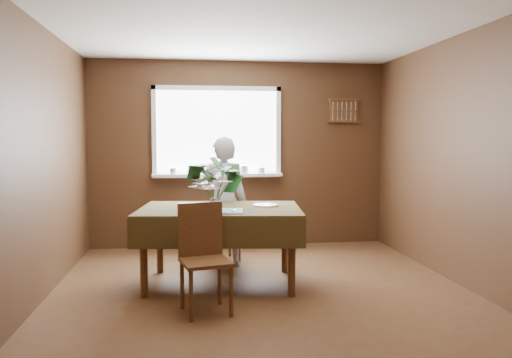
{
  "coord_description": "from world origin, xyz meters",
  "views": [
    {
      "loc": [
        -0.68,
        -4.49,
        1.46
      ],
      "look_at": [
        0.0,
        0.55,
        1.05
      ],
      "focal_mm": 35.0,
      "sensor_mm": 36.0,
      "label": 1
    }
  ],
  "objects": [
    {
      "name": "floor",
      "position": [
        0.0,
        0.0,
        0.0
      ],
      "size": [
        4.5,
        4.5,
        0.0
      ],
      "primitive_type": "plane",
      "color": "#492C19",
      "rests_on": "ground"
    },
    {
      "name": "ceiling",
      "position": [
        0.0,
        0.0,
        2.5
      ],
      "size": [
        4.5,
        4.5,
        0.0
      ],
      "primitive_type": "plane",
      "rotation": [
        3.14,
        0.0,
        0.0
      ],
      "color": "white",
      "rests_on": "wall_back"
    },
    {
      "name": "wall_back",
      "position": [
        0.0,
        2.25,
        1.25
      ],
      "size": [
        4.0,
        0.0,
        4.0
      ],
      "primitive_type": "plane",
      "rotation": [
        1.57,
        0.0,
        0.0
      ],
      "color": "brown",
      "rests_on": "floor"
    },
    {
      "name": "wall_front",
      "position": [
        0.0,
        -2.25,
        1.25
      ],
      "size": [
        4.0,
        0.0,
        4.0
      ],
      "primitive_type": "plane",
      "rotation": [
        -1.57,
        0.0,
        0.0
      ],
      "color": "brown",
      "rests_on": "floor"
    },
    {
      "name": "wall_left",
      "position": [
        -2.0,
        0.0,
        1.25
      ],
      "size": [
        0.0,
        4.5,
        4.5
      ],
      "primitive_type": "plane",
      "rotation": [
        1.57,
        0.0,
        1.57
      ],
      "color": "brown",
      "rests_on": "floor"
    },
    {
      "name": "wall_right",
      "position": [
        2.0,
        0.0,
        1.25
      ],
      "size": [
        0.0,
        4.5,
        4.5
      ],
      "primitive_type": "plane",
      "rotation": [
        1.57,
        0.0,
        -1.57
      ],
      "color": "brown",
      "rests_on": "floor"
    },
    {
      "name": "window_assembly",
      "position": [
        -0.3,
        2.2,
        1.35
      ],
      "size": [
        1.72,
        0.2,
        1.22
      ],
      "color": "white",
      "rests_on": "wall_back"
    },
    {
      "name": "spoon_rack",
      "position": [
        1.45,
        2.22,
        1.85
      ],
      "size": [
        0.44,
        0.05,
        0.33
      ],
      "color": "#56341B",
      "rests_on": "wall_back"
    },
    {
      "name": "dining_table",
      "position": [
        -0.38,
        0.45,
        0.68
      ],
      "size": [
        1.71,
        1.26,
        0.78
      ],
      "rotation": [
        0.0,
        0.0,
        -0.11
      ],
      "color": "#56341B",
      "rests_on": "floor"
    },
    {
      "name": "chair_far",
      "position": [
        -0.28,
        1.34,
        0.5
      ],
      "size": [
        0.48,
        0.48,
        0.91
      ],
      "rotation": [
        0.0,
        0.0,
        3.4
      ],
      "color": "#56341B",
      "rests_on": "floor"
    },
    {
      "name": "chair_near",
      "position": [
        -0.57,
        -0.3,
        0.5
      ],
      "size": [
        0.47,
        0.47,
        0.92
      ],
      "rotation": [
        0.0,
        0.0,
        0.23
      ],
      "color": "#56341B",
      "rests_on": "floor"
    },
    {
      "name": "seated_woman",
      "position": [
        -0.29,
        1.18,
        0.74
      ],
      "size": [
        0.59,
        0.43,
        1.49
      ],
      "primitive_type": "imported",
      "rotation": [
        0.0,
        0.0,
        3.0
      ],
      "color": "white",
      "rests_on": "floor"
    },
    {
      "name": "flower_bouquet",
      "position": [
        -0.44,
        0.18,
        1.07
      ],
      "size": [
        0.52,
        0.52,
        0.45
      ],
      "rotation": [
        0.0,
        0.0,
        0.18
      ],
      "color": "white",
      "rests_on": "dining_table"
    },
    {
      "name": "side_plate",
      "position": [
        0.1,
        0.53,
        0.78
      ],
      "size": [
        0.29,
        0.29,
        0.01
      ],
      "primitive_type": "cylinder",
      "rotation": [
        0.0,
        0.0,
        0.17
      ],
      "color": "white",
      "rests_on": "dining_table"
    },
    {
      "name": "table_knife",
      "position": [
        -0.25,
        0.22,
        0.78
      ],
      "size": [
        0.09,
        0.19,
        0.0
      ],
      "primitive_type": "cube",
      "rotation": [
        0.0,
        0.0,
        -0.38
      ],
      "color": "silver",
      "rests_on": "dining_table"
    }
  ]
}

